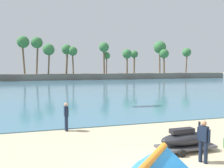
{
  "coord_description": "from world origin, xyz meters",
  "views": [
    {
      "loc": [
        -4.55,
        -7.34,
        3.72
      ],
      "look_at": [
        1.48,
        13.12,
        2.22
      ],
      "focal_mm": 38.7,
      "sensor_mm": 36.0,
      "label": 1
    }
  ],
  "objects": [
    {
      "name": "person_at_waterline",
      "position": [
        -3.19,
        6.69,
        0.89
      ],
      "size": [
        0.24,
        0.55,
        1.67
      ],
      "color": "#141E33",
      "rests_on": "ground"
    },
    {
      "name": "watercraft_on_trailer",
      "position": [
        1.5,
        1.74,
        0.52
      ],
      "size": [
        2.63,
        1.23,
        1.28
      ],
      "color": "#4C4C51",
      "rests_on": "ground"
    },
    {
      "name": "sea",
      "position": [
        0.0,
        55.46,
        0.03
      ],
      "size": [
        220.0,
        96.94,
        0.06
      ],
      "primitive_type": "cube",
      "color": "teal",
      "rests_on": "ground"
    },
    {
      "name": "palm_headland",
      "position": [
        -0.61,
        63.86,
        3.77
      ],
      "size": [
        110.32,
        6.06,
        13.13
      ],
      "color": "slate",
      "rests_on": "ground"
    },
    {
      "name": "person_rigging_by_gear",
      "position": [
        1.44,
        0.44,
        0.89
      ],
      "size": [
        0.32,
        0.51,
        1.67
      ],
      "color": "#141E33",
      "rests_on": "ground"
    }
  ]
}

